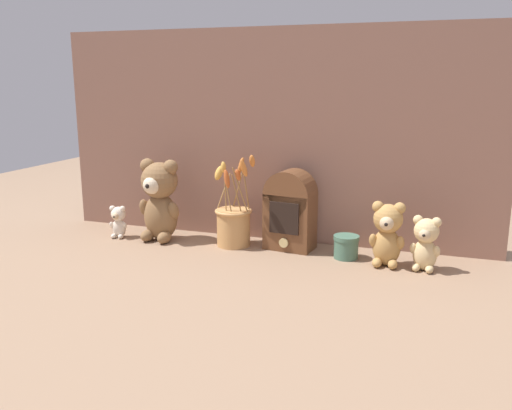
% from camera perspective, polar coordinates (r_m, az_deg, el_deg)
% --- Properties ---
extents(ground_plane, '(4.00, 4.00, 0.00)m').
position_cam_1_polar(ground_plane, '(1.84, -0.20, -4.88)').
color(ground_plane, '#8E7056').
extents(backdrop_wall, '(1.59, 0.02, 0.74)m').
position_cam_1_polar(backdrop_wall, '(1.92, 1.43, 7.22)').
color(backdrop_wall, '#845B4C').
rests_on(backdrop_wall, ground).
extents(teddy_bear_large, '(0.16, 0.15, 0.29)m').
position_cam_1_polar(teddy_bear_large, '(1.96, -10.13, 0.70)').
color(teddy_bear_large, olive).
rests_on(teddy_bear_large, ground).
extents(teddy_bear_medium, '(0.11, 0.10, 0.20)m').
position_cam_1_polar(teddy_bear_medium, '(1.72, 13.64, -2.87)').
color(teddy_bear_medium, tan).
rests_on(teddy_bear_medium, ground).
extents(teddy_bear_small, '(0.09, 0.09, 0.17)m').
position_cam_1_polar(teddy_bear_small, '(1.71, 17.42, -3.79)').
color(teddy_bear_small, '#DBBC84').
rests_on(teddy_bear_small, ground).
extents(teddy_bear_tiny, '(0.07, 0.06, 0.12)m').
position_cam_1_polar(teddy_bear_tiny, '(2.04, -14.34, -1.65)').
color(teddy_bear_tiny, beige).
rests_on(teddy_bear_tiny, ground).
extents(flower_vase, '(0.17, 0.15, 0.33)m').
position_cam_1_polar(flower_vase, '(1.88, -2.39, -1.80)').
color(flower_vase, tan).
rests_on(flower_vase, ground).
extents(vintage_radio, '(0.17, 0.12, 0.27)m').
position_cam_1_polar(vintage_radio, '(1.83, 3.61, -0.42)').
color(vintage_radio, brown).
rests_on(vintage_radio, ground).
extents(decorative_tin_tall, '(0.08, 0.08, 0.08)m').
position_cam_1_polar(decorative_tin_tall, '(1.78, 9.47, -4.35)').
color(decorative_tin_tall, '#47705B').
rests_on(decorative_tin_tall, ground).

